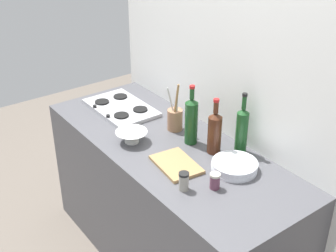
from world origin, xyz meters
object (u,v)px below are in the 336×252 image
(stovetop_hob, at_px, (121,108))
(condiment_jar_front, at_px, (215,181))
(cutting_board, at_px, (176,164))
(wine_bottle_leftmost, at_px, (191,120))
(mixing_bowl, at_px, (132,136))
(utensil_crock, at_px, (175,119))
(wine_bottle_mid_right, at_px, (215,132))
(condiment_jar_rear, at_px, (184,181))
(wine_bottle_mid_left, at_px, (242,130))
(plate_stack, at_px, (234,166))

(stovetop_hob, relative_size, condiment_jar_front, 6.03)
(stovetop_hob, height_order, cutting_board, stovetop_hob)
(wine_bottle_leftmost, bearing_deg, mixing_bowl, -127.43)
(mixing_bowl, bearing_deg, stovetop_hob, 157.08)
(cutting_board, bearing_deg, utensil_crock, 143.73)
(stovetop_hob, bearing_deg, wine_bottle_mid_right, 10.13)
(utensil_crock, distance_m, cutting_board, 0.42)
(condiment_jar_front, bearing_deg, stovetop_hob, 175.30)
(condiment_jar_front, height_order, condiment_jar_rear, condiment_jar_rear)
(wine_bottle_mid_left, bearing_deg, condiment_jar_rear, -79.19)
(wine_bottle_mid_left, bearing_deg, wine_bottle_mid_right, -125.33)
(utensil_crock, distance_m, condiment_jar_front, 0.64)
(condiment_jar_front, bearing_deg, wine_bottle_mid_left, 116.55)
(wine_bottle_mid_right, xyz_separation_m, condiment_jar_front, (0.26, -0.23, -0.09))
(plate_stack, relative_size, utensil_crock, 0.80)
(utensil_crock, distance_m, condiment_jar_rear, 0.62)
(wine_bottle_leftmost, bearing_deg, wine_bottle_mid_left, 32.68)
(wine_bottle_mid_left, xyz_separation_m, utensil_crock, (-0.43, -0.14, -0.07))
(plate_stack, height_order, utensil_crock, utensil_crock)
(plate_stack, relative_size, wine_bottle_mid_left, 0.69)
(stovetop_hob, bearing_deg, mixing_bowl, -22.92)
(mixing_bowl, relative_size, condiment_jar_rear, 1.92)
(utensil_crock, height_order, condiment_jar_front, utensil_crock)
(wine_bottle_mid_left, distance_m, condiment_jar_rear, 0.50)
(wine_bottle_mid_left, distance_m, utensil_crock, 0.46)
(condiment_jar_front, xyz_separation_m, condiment_jar_rear, (-0.08, -0.13, 0.01))
(plate_stack, distance_m, condiment_jar_front, 0.20)
(wine_bottle_mid_right, height_order, cutting_board, wine_bottle_mid_right)
(wine_bottle_leftmost, xyz_separation_m, wine_bottle_mid_left, (0.25, 0.16, -0.01))
(mixing_bowl, bearing_deg, condiment_jar_rear, -4.66)
(condiment_jar_front, bearing_deg, wine_bottle_leftmost, 155.89)
(condiment_jar_rear, height_order, cutting_board, condiment_jar_rear)
(stovetop_hob, relative_size, wine_bottle_mid_right, 1.53)
(stovetop_hob, height_order, wine_bottle_leftmost, wine_bottle_leftmost)
(wine_bottle_mid_left, relative_size, condiment_jar_rear, 3.69)
(condiment_jar_front, bearing_deg, utensil_crock, 160.82)
(plate_stack, xyz_separation_m, mixing_bowl, (-0.57, -0.28, 0.01))
(wine_bottle_mid_left, height_order, condiment_jar_rear, wine_bottle_mid_left)
(cutting_board, bearing_deg, stovetop_hob, 171.25)
(plate_stack, distance_m, utensil_crock, 0.55)
(stovetop_hob, xyz_separation_m, mixing_bowl, (0.41, -0.17, 0.02))
(wine_bottle_mid_right, relative_size, condiment_jar_front, 3.94)
(utensil_crock, xyz_separation_m, condiment_jar_front, (0.60, -0.21, -0.03))
(stovetop_hob, bearing_deg, condiment_jar_front, -4.70)
(wine_bottle_mid_left, height_order, wine_bottle_mid_right, wine_bottle_mid_left)
(wine_bottle_mid_left, relative_size, mixing_bowl, 1.92)
(wine_bottle_leftmost, xyz_separation_m, mixing_bowl, (-0.21, -0.28, -0.11))
(wine_bottle_mid_left, bearing_deg, cutting_board, -104.56)
(cutting_board, bearing_deg, wine_bottle_leftmost, 123.94)
(plate_stack, height_order, condiment_jar_front, condiment_jar_front)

